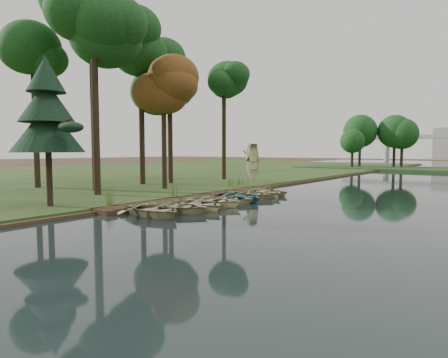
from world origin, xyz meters
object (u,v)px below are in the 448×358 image
Objects in this scene: rowboat_0 at (153,208)px; stored_rowboat at (253,178)px; boardwalk at (201,197)px; pine_tree at (47,114)px; rowboat_2 at (198,202)px; rowboat_1 at (175,205)px.

stored_rowboat reaches higher than rowboat_0.
pine_tree is at bearing -110.35° from boardwalk.
pine_tree is at bearing 139.08° from rowboat_2.
rowboat_2 is 15.59m from stored_rowboat.
rowboat_2 is (2.81, -3.51, 0.28)m from boardwalk.
rowboat_1 is 1.01× the size of rowboat_2.
pine_tree reaches higher than rowboat_2.
boardwalk is 4.19× the size of rowboat_0.
boardwalk is 1.99× the size of pine_tree.
stored_rowboat is (-3.00, 10.95, 0.53)m from boardwalk.
boardwalk is 4.33× the size of rowboat_1.
rowboat_1 reaches higher than boardwalk.
pine_tree is at bearing 104.81° from rowboat_1.
rowboat_0 is at bearing -179.13° from rowboat_2.
pine_tree is (-5.70, -2.32, 4.82)m from rowboat_0.
boardwalk is 6.92m from rowboat_0.
rowboat_1 is at bearing 0.53° from rowboat_0.
stored_rowboat is at bearing 89.25° from pine_tree.
rowboat_0 is (2.44, -6.47, 0.30)m from boardwalk.
rowboat_1 reaches higher than rowboat_2.
rowboat_2 is 9.39m from pine_tree.
rowboat_0 is 1.03× the size of rowboat_1.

